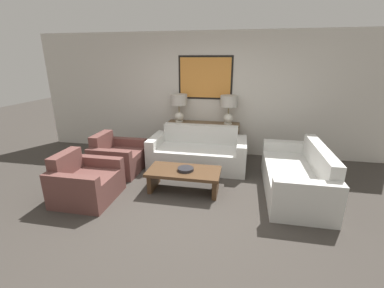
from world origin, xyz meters
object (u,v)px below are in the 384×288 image
at_px(couch_by_back_wall, 198,153).
at_px(decorative_bowl, 186,169).
at_px(armchair_near_back_wall, 117,158).
at_px(table_lamp_right, 229,105).
at_px(couch_by_side, 297,177).
at_px(armchair_near_camera, 86,183).
at_px(console_table, 203,139).
at_px(table_lamp_left, 179,103).
at_px(coffee_table, 184,175).

relative_size(couch_by_back_wall, decorative_bowl, 7.25).
bearing_deg(armchair_near_back_wall, table_lamp_right, 30.27).
bearing_deg(couch_by_side, table_lamp_right, 130.39).
relative_size(table_lamp_right, armchair_near_camera, 0.70).
height_order(console_table, table_lamp_left, table_lamp_left).
bearing_deg(couch_by_back_wall, decorative_bowl, -91.07).
height_order(couch_by_back_wall, coffee_table, couch_by_back_wall).
distance_m(table_lamp_right, coffee_table, 2.02).
bearing_deg(console_table, couch_by_side, -39.09).
xyz_separation_m(table_lamp_left, couch_by_side, (2.29, -1.42, -0.89)).
height_order(decorative_bowl, armchair_near_back_wall, armchair_near_back_wall).
xyz_separation_m(table_lamp_right, decorative_bowl, (-0.56, -1.73, -0.77)).
bearing_deg(armchair_near_camera, decorative_bowl, 19.77).
xyz_separation_m(coffee_table, decorative_bowl, (0.03, -0.01, 0.12)).
xyz_separation_m(console_table, table_lamp_left, (-0.54, -0.00, 0.79)).
distance_m(table_lamp_right, couch_by_back_wall, 1.23).
xyz_separation_m(console_table, armchair_near_camera, (-1.49, -2.25, -0.11)).
bearing_deg(decorative_bowl, couch_by_side, 9.68).
distance_m(table_lamp_left, armchair_near_camera, 2.60).
bearing_deg(coffee_table, decorative_bowl, -11.85).
xyz_separation_m(console_table, couch_by_side, (1.75, -1.42, -0.10)).
bearing_deg(coffee_table, armchair_near_camera, -159.63).
height_order(table_lamp_left, couch_by_side, table_lamp_left).
xyz_separation_m(table_lamp_left, decorative_bowl, (0.52, -1.73, -0.77)).
relative_size(console_table, table_lamp_left, 2.59).
height_order(table_lamp_left, coffee_table, table_lamp_left).
distance_m(table_lamp_left, table_lamp_right, 1.08).
relative_size(coffee_table, armchair_near_back_wall, 1.35).
xyz_separation_m(table_lamp_right, coffee_table, (-0.59, -1.72, -0.89)).
bearing_deg(table_lamp_right, couch_by_side, -49.61).
height_order(table_lamp_left, armchair_near_camera, table_lamp_left).
bearing_deg(couch_by_back_wall, couch_by_side, -23.71).
bearing_deg(table_lamp_right, console_table, 180.00).
distance_m(coffee_table, armchair_near_camera, 1.53).
bearing_deg(armchair_near_back_wall, table_lamp_left, 51.36).
bearing_deg(armchair_near_camera, armchair_near_back_wall, 90.00).
bearing_deg(armchair_near_back_wall, coffee_table, -20.37).
distance_m(console_table, armchair_near_camera, 2.70).
xyz_separation_m(table_lamp_left, coffee_table, (0.49, -1.72, -0.89)).
bearing_deg(couch_by_back_wall, coffee_table, -92.69).
relative_size(table_lamp_right, decorative_bowl, 2.34).
height_order(table_lamp_left, decorative_bowl, table_lamp_left).
xyz_separation_m(couch_by_side, armchair_near_back_wall, (-3.24, 0.24, -0.01)).
relative_size(table_lamp_left, couch_by_side, 0.32).
bearing_deg(table_lamp_right, couch_by_back_wall, -129.62).
xyz_separation_m(couch_by_back_wall, armchair_near_camera, (-1.49, -1.60, -0.01)).
bearing_deg(decorative_bowl, console_table, 89.34).
distance_m(console_table, table_lamp_left, 0.96).
distance_m(couch_by_side, decorative_bowl, 1.80).
height_order(coffee_table, decorative_bowl, decorative_bowl).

